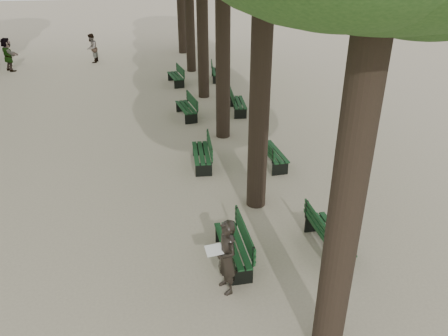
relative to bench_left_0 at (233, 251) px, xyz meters
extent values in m
plane|color=tan|center=(-0.37, -0.68, -0.27)|extent=(120.00, 120.00, 0.00)
cylinder|color=#33261C|center=(1.13, -2.68, 3.48)|extent=(0.52, 0.52, 7.50)
cylinder|color=#33261C|center=(1.13, 2.32, 3.48)|extent=(0.52, 0.52, 7.50)
cylinder|color=#33261C|center=(1.13, 7.32, 3.48)|extent=(0.52, 0.52, 7.50)
cylinder|color=#33261C|center=(1.13, 12.32, 3.48)|extent=(0.52, 0.52, 7.50)
cylinder|color=#33261C|center=(1.13, 17.32, 3.48)|extent=(0.52, 0.52, 7.50)
cube|color=black|center=(-0.02, 0.00, -0.05)|extent=(0.54, 1.80, 0.45)
cube|color=black|center=(-0.02, 0.00, 0.18)|extent=(0.56, 1.80, 0.04)
cube|color=black|center=(0.26, 0.00, 0.45)|extent=(0.06, 1.80, 0.40)
cube|color=black|center=(-0.02, 5.00, -0.05)|extent=(0.64, 1.83, 0.45)
cube|color=black|center=(-0.02, 5.00, 0.18)|extent=(0.66, 1.83, 0.04)
cube|color=black|center=(0.26, 4.98, 0.45)|extent=(0.16, 1.80, 0.40)
cube|color=black|center=(-0.02, 9.61, -0.05)|extent=(0.76, 1.85, 0.45)
cube|color=black|center=(-0.02, 9.61, 0.18)|extent=(0.78, 1.86, 0.04)
cube|color=black|center=(0.26, 9.65, 0.45)|extent=(0.29, 1.79, 0.40)
cube|color=black|center=(-0.02, 14.70, -0.05)|extent=(0.76, 1.85, 0.45)
cube|color=black|center=(-0.02, 14.70, 0.18)|extent=(0.78, 1.86, 0.04)
cube|color=black|center=(0.26, 14.74, 0.45)|extent=(0.28, 1.79, 0.40)
cube|color=black|center=(2.28, -0.01, -0.05)|extent=(0.54, 1.81, 0.45)
cube|color=black|center=(2.28, -0.01, 0.18)|extent=(0.56, 1.81, 0.04)
cube|color=black|center=(2.00, -0.01, 0.45)|extent=(0.06, 1.80, 0.40)
cube|color=black|center=(2.28, 4.65, -0.05)|extent=(0.62, 1.83, 0.45)
cube|color=black|center=(2.28, 4.65, 0.18)|extent=(0.64, 1.83, 0.04)
cube|color=black|center=(2.00, 4.63, 0.45)|extent=(0.15, 1.80, 0.40)
cube|color=black|center=(2.28, 9.82, -0.05)|extent=(0.68, 1.84, 0.45)
cube|color=black|center=(2.28, 9.82, 0.18)|extent=(0.70, 1.84, 0.04)
cube|color=black|center=(2.00, 9.85, 0.45)|extent=(0.20, 1.80, 0.40)
cube|color=black|center=(2.28, 15.17, -0.05)|extent=(0.74, 1.85, 0.45)
cube|color=black|center=(2.28, 15.17, 0.18)|extent=(0.76, 1.85, 0.04)
cube|color=black|center=(2.01, 15.20, 0.45)|extent=(0.26, 1.79, 0.40)
imported|color=black|center=(-0.32, -0.88, 0.56)|extent=(0.51, 0.73, 1.67)
cube|color=white|center=(-0.57, -0.88, 0.78)|extent=(0.37, 0.29, 0.12)
imported|color=#262628|center=(1.67, 24.01, 0.59)|extent=(0.79, 1.15, 1.72)
imported|color=#262628|center=(-9.16, 19.27, 0.67)|extent=(1.31, 1.65, 1.88)
imported|color=#262628|center=(-4.61, 20.52, 0.60)|extent=(0.50, 0.90, 1.74)
camera|label=1|loc=(-1.66, -7.75, 6.10)|focal=35.00mm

